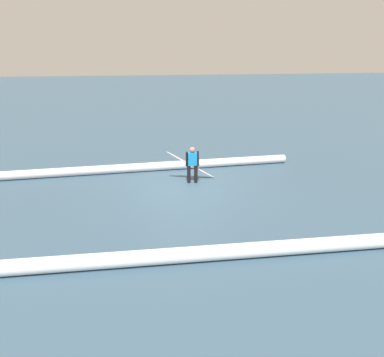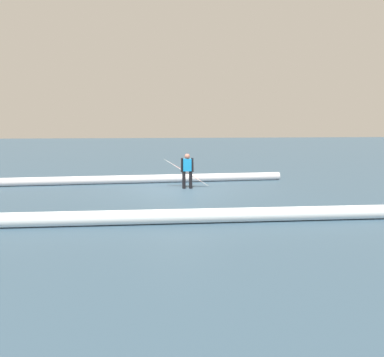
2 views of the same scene
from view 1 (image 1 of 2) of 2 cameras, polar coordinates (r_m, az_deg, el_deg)
ground_plane at (r=12.69m, az=-1.58°, el=-1.60°), size 151.45×151.45×0.00m
surfer at (r=12.95m, az=0.06°, el=2.67°), size 0.52×0.22×1.44m
surfboard at (r=13.36m, az=-0.13°, el=2.33°), size 1.98×0.26×1.24m
wave_crest_foreground at (r=14.58m, az=-11.09°, el=1.73°), size 14.52×0.54×0.37m
wave_crest_midground at (r=8.54m, az=8.28°, el=-12.11°), size 23.32×1.73×0.38m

